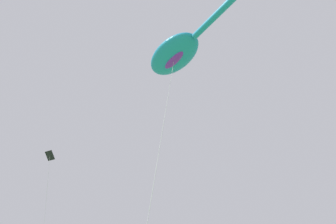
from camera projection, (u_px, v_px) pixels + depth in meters
big_show_kite at (177, 52)px, 20.41m from camera, size 5.74×10.85×18.21m
small_kite_delta_white at (49, 162)px, 28.33m from camera, size 2.49×2.03×16.00m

